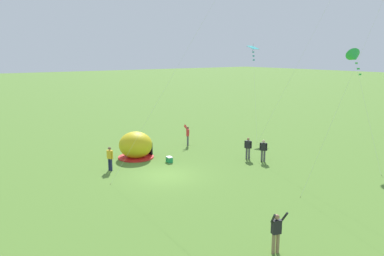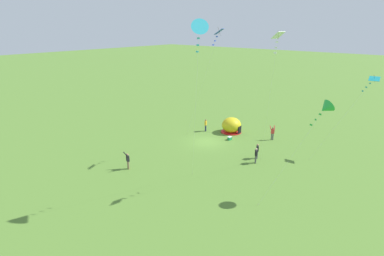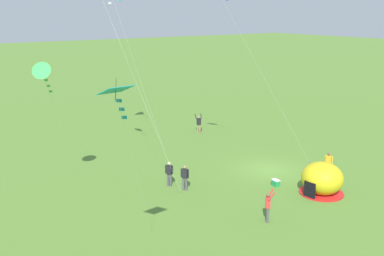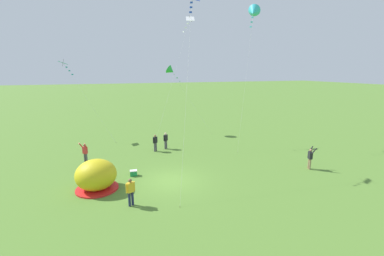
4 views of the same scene
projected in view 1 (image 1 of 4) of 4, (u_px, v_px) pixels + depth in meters
The scene contains 10 objects.
ground_plane at pixel (166, 175), 25.44m from camera, with size 300.00×300.00×0.00m, color #517A2D.
popup_tent at pixel (136, 145), 29.57m from camera, with size 2.81×2.81×2.10m.
cooler_box at pixel (169, 159), 28.46m from camera, with size 0.57×0.43×0.44m.
person_near_tent at pixel (276, 231), 15.36m from camera, with size 0.58×0.70×1.89m.
person_strolling at pixel (110, 157), 26.32m from camera, with size 0.56×0.36×1.72m.
person_flying_kite at pixel (188, 135), 33.55m from camera, with size 0.71×0.68×1.89m.
person_watching_sky at pixel (263, 149), 28.49m from camera, with size 0.52×0.40×1.72m.
person_center_field at pixel (248, 147), 29.17m from camera, with size 0.52×0.40×1.72m.
kite_green at pixel (354, 57), 29.07m from camera, with size 5.32×3.73×8.56m.
kite_teal at pixel (253, 50), 39.15m from camera, with size 5.53×4.57×9.16m.
Camera 1 is at (20.83, -12.65, 8.17)m, focal length 35.00 mm.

